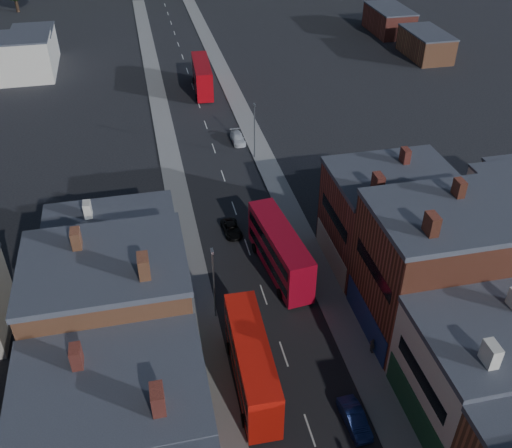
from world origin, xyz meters
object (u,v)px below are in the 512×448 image
bus_1 (280,250)px  car_3 (238,138)px  bus_2 (202,76)px  ped_3 (372,346)px  car_1 (355,419)px  bus_0 (252,362)px  car_2 (232,229)px  ped_1 (208,419)px

bus_1 → car_3: bearing=81.0°
bus_2 → ped_3: size_ratio=7.73×
car_1 → ped_3: (4.12, 6.64, 0.22)m
car_1 → car_3: (0.22, 49.45, -0.05)m
car_3 → ped_3: (3.90, -42.81, 0.27)m
bus_1 → bus_0: bearing=-119.7°
car_2 → ped_3: (8.90, -20.62, 0.34)m
car_2 → ped_3: ped_3 is taller
bus_1 → ped_3: (5.25, -12.78, -1.94)m
car_2 → ped_1: (-6.50, -25.10, 0.53)m
bus_1 → car_3: 30.14m
bus_2 → car_3: bearing=-80.3°
bus_2 → car_2: (-2.70, -42.44, -2.23)m
car_2 → car_3: 22.75m
bus_0 → car_1: bearing=-36.7°
bus_2 → ped_1: (-9.20, -67.54, -1.70)m
bus_2 → car_1: size_ratio=2.90×
bus_0 → car_3: bus_0 is taller
bus_2 → car_2: bus_2 is taller
bus_1 → bus_2: (-0.95, 50.28, -0.05)m
bus_2 → ped_1: bus_2 is taller
car_3 → ped_3: size_ratio=2.80×
car_1 → ped_1: (-11.28, 2.16, 0.41)m
bus_0 → bus_2: bearing=87.0°
bus_0 → bus_1: bearing=68.2°
car_1 → ped_3: ped_3 is taller
ped_3 → bus_0: bearing=93.7°
ped_1 → bus_2: bearing=-90.8°
bus_0 → ped_3: 11.40m
bus_1 → ped_3: bearing=-74.1°
ped_1 → bus_1: bearing=-113.5°
bus_0 → bus_2: 64.32m
car_2 → ped_3: size_ratio=2.60×
car_2 → ped_3: 22.46m
car_2 → car_3: (5.00, 22.19, 0.07)m
bus_1 → ped_1: size_ratio=6.39×
car_2 → ped_1: ped_1 is taller
bus_1 → car_3: bus_1 is taller
car_2 → ped_1: bearing=-108.8°
car_1 → bus_2: bearing=88.4°
car_3 → ped_1: 48.67m
bus_0 → car_1: 9.26m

